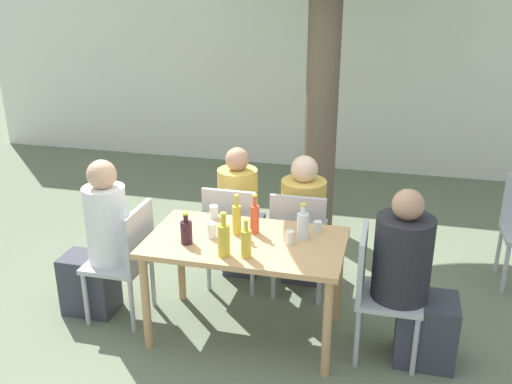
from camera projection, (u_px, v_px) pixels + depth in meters
The scene contains 21 objects.
ground_plane at pixel (246, 332), 4.29m from camera, with size 30.00×30.00×0.00m, color #667056.
cafe_building_wall at pixel (326, 65), 7.50m from camera, with size 10.00×0.08×2.80m.
dining_table_front at pixel (246, 252), 4.05m from camera, with size 1.39×0.80×0.77m.
patio_chair_0 at pixel (127, 255), 4.31m from camera, with size 0.44×0.44×0.93m.
patio_chair_1 at pixel (377, 286), 3.89m from camera, with size 0.44×0.44×0.93m.
patio_chair_2 at pixel (233, 230), 4.73m from camera, with size 0.44×0.44×0.93m.
patio_chair_3 at pixel (299, 237), 4.61m from camera, with size 0.44×0.44×0.93m.
person_seated_0 at pixel (99, 247), 4.35m from camera, with size 0.56×0.31×1.28m.
person_seated_1 at pixel (413, 285), 3.82m from camera, with size 0.59×0.38×1.25m.
person_seated_2 at pixel (241, 219), 4.95m from camera, with size 0.33×0.57×1.20m.
person_seated_3 at pixel (304, 226), 4.82m from camera, with size 0.37×0.58×1.18m.
wine_bottle_0 at pixel (186, 232), 3.93m from camera, with size 0.08×0.08×0.23m.
oil_cruet_1 at pixel (224, 239), 3.75m from camera, with size 0.08×0.08×0.31m.
soda_bottle_2 at pixel (255, 218), 4.08m from camera, with size 0.07×0.07×0.29m.
oil_cruet_3 at pixel (246, 243), 3.73m from camera, with size 0.07×0.07×0.27m.
oil_cruet_4 at pixel (237, 219), 4.06m from camera, with size 0.07×0.07×0.30m.
water_bottle_5 at pixel (303, 225), 4.00m from camera, with size 0.08×0.08×0.26m.
drinking_glass_0 at pixel (290, 238), 3.93m from camera, with size 0.06×0.06×0.10m.
drinking_glass_1 at pixel (214, 212), 4.37m from camera, with size 0.07×0.07×0.10m.
drinking_glass_2 at pixel (318, 227), 4.13m from camera, with size 0.06×0.06×0.08m.
drinking_glass_3 at pixel (212, 230), 4.03m from camera, with size 0.06×0.06×0.11m.
Camera 1 is at (0.95, -3.50, 2.52)m, focal length 40.00 mm.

